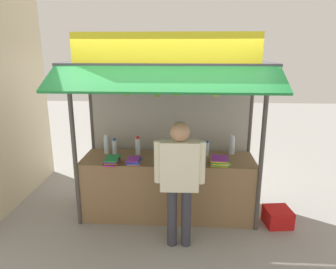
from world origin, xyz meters
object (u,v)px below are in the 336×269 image
at_px(magazine_stack_center, 134,161).
at_px(banana_bunch_inner_left, 216,91).
at_px(banana_bunch_inner_right, 176,90).
at_px(plastic_crate, 278,217).
at_px(water_bottle_mid_right, 138,146).
at_px(banana_bunch_rightmost, 127,90).
at_px(banana_bunch_leftmost, 157,90).
at_px(water_bottle_far_right, 232,145).
at_px(water_bottle_front_right, 207,149).
at_px(water_bottle_far_left, 107,145).
at_px(magazine_stack_front_left, 112,161).
at_px(magazine_stack_mid_left, 220,161).
at_px(vendor_person, 179,174).
at_px(water_bottle_back_right, 115,147).

xyz_separation_m(magazine_stack_center, banana_bunch_inner_left, (1.06, -0.25, 1.00)).
bearing_deg(banana_bunch_inner_right, plastic_crate, 9.43).
xyz_separation_m(water_bottle_mid_right, banana_bunch_rightmost, (-0.02, -0.59, 0.90)).
bearing_deg(banana_bunch_leftmost, magazine_stack_center, 145.39).
relative_size(water_bottle_mid_right, banana_bunch_inner_left, 1.05).
height_order(water_bottle_far_right, water_bottle_mid_right, water_bottle_far_right).
bearing_deg(water_bottle_front_right, water_bottle_far_right, 12.08).
relative_size(water_bottle_far_left, magazine_stack_front_left, 0.92).
bearing_deg(water_bottle_far_left, magazine_stack_front_left, -67.51).
bearing_deg(magazine_stack_mid_left, magazine_stack_center, -179.02).
bearing_deg(magazine_stack_front_left, banana_bunch_rightmost, -34.08).
distance_m(water_bottle_far_left, banana_bunch_inner_left, 1.88).
distance_m(water_bottle_far_right, banana_bunch_leftmost, 1.53).
xyz_separation_m(magazine_stack_front_left, banana_bunch_rightmost, (0.28, -0.19, 0.99)).
distance_m(magazine_stack_center, vendor_person, 0.85).
relative_size(water_bottle_far_right, banana_bunch_leftmost, 1.06).
relative_size(water_bottle_far_right, banana_bunch_rightmost, 1.12).
height_order(water_bottle_mid_right, banana_bunch_rightmost, banana_bunch_rightmost).
distance_m(banana_bunch_inner_left, vendor_person, 1.08).
relative_size(water_bottle_far_right, plastic_crate, 0.85).
height_order(water_bottle_mid_right, banana_bunch_inner_right, banana_bunch_inner_right).
relative_size(water_bottle_front_right, water_bottle_back_right, 0.90).
bearing_deg(banana_bunch_leftmost, water_bottle_far_left, 143.49).
relative_size(water_bottle_far_left, water_bottle_back_right, 1.17).
distance_m(magazine_stack_center, magazine_stack_front_left, 0.30).
bearing_deg(magazine_stack_center, banana_bunch_inner_right, -22.84).
distance_m(magazine_stack_mid_left, magazine_stack_center, 1.17).
height_order(water_bottle_front_right, water_bottle_far_right, water_bottle_far_right).
bearing_deg(water_bottle_back_right, banana_bunch_leftmost, -39.66).
xyz_separation_m(water_bottle_back_right, banana_bunch_inner_right, (0.92, -0.58, 0.92)).
bearing_deg(magazine_stack_center, banana_bunch_leftmost, -34.61).
distance_m(water_bottle_far_left, banana_bunch_leftmost, 1.36).
height_order(water_bottle_far_left, magazine_stack_front_left, water_bottle_far_left).
distance_m(magazine_stack_mid_left, banana_bunch_inner_right, 1.19).
height_order(water_bottle_far_right, magazine_stack_mid_left, water_bottle_far_right).
xyz_separation_m(banana_bunch_inner_left, vendor_person, (-0.42, -0.31, -0.95)).
relative_size(magazine_stack_mid_left, plastic_crate, 0.88).
xyz_separation_m(water_bottle_front_right, magazine_stack_front_left, (-1.31, -0.42, -0.06)).
relative_size(water_bottle_back_right, magazine_stack_front_left, 0.79).
bearing_deg(banana_bunch_leftmost, water_bottle_mid_right, 120.76).
distance_m(water_bottle_front_right, banana_bunch_inner_left, 1.11).
bearing_deg(water_bottle_far_left, water_bottle_back_right, -14.30).
height_order(water_bottle_back_right, plastic_crate, water_bottle_back_right).
relative_size(water_bottle_front_right, banana_bunch_inner_left, 0.84).
bearing_deg(banana_bunch_inner_left, banana_bunch_rightmost, 179.99).
height_order(magazine_stack_mid_left, banana_bunch_inner_left, banana_bunch_inner_left).
bearing_deg(water_bottle_mid_right, water_bottle_far_left, 177.61).
bearing_deg(plastic_crate, magazine_stack_center, 179.74).
bearing_deg(banana_bunch_inner_right, banana_bunch_leftmost, 179.87).
relative_size(water_bottle_back_right, water_bottle_mid_right, 0.89).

